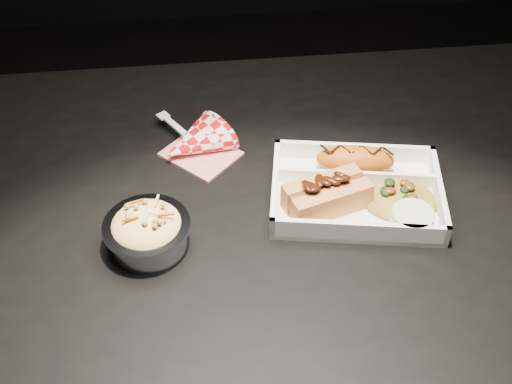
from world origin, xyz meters
TOP-DOWN VIEW (x-y plane):
  - dining_table at (0.00, 0.00)m, footprint 1.20×0.80m
  - food_tray at (0.13, -0.01)m, footprint 0.28×0.22m
  - fried_pastry at (0.14, 0.04)m, footprint 0.13×0.07m
  - hotdog at (0.08, -0.03)m, footprint 0.13×0.09m
  - fried_rice_mound at (0.19, -0.03)m, footprint 0.12×0.11m
  - cupcake_liner at (0.19, -0.09)m, footprint 0.06×0.06m
  - foil_coleslaw_cup at (-0.18, -0.07)m, footprint 0.12×0.12m
  - napkin_fork at (-0.11, 0.13)m, footprint 0.15×0.17m

SIDE VIEW (x-z plane):
  - dining_table at x=0.00m, z-range 0.28..1.03m
  - food_tray at x=0.13m, z-range 0.74..0.78m
  - napkin_fork at x=-0.11m, z-range 0.72..0.82m
  - cupcake_liner at x=0.19m, z-range 0.76..0.79m
  - fried_rice_mound at x=0.19m, z-range 0.76..0.79m
  - fried_pastry at x=0.14m, z-range 0.76..0.80m
  - foil_coleslaw_cup at x=-0.18m, z-range 0.75..0.82m
  - hotdog at x=0.08m, z-range 0.75..0.81m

